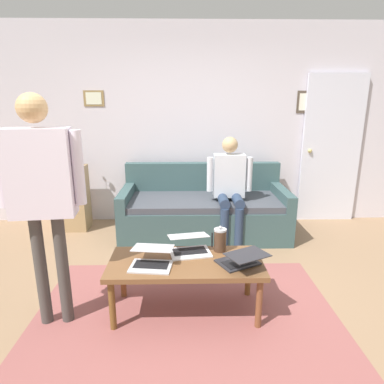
% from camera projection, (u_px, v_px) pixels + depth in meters
% --- Properties ---
extents(ground_plane, '(7.68, 7.68, 0.00)m').
position_uv_depth(ground_plane, '(199.00, 304.00, 2.84)').
color(ground_plane, '#937253').
extents(area_rug, '(2.46, 1.80, 0.01)m').
position_uv_depth(area_rug, '(186.00, 317.00, 2.66)').
color(area_rug, '#93514E').
rests_on(area_rug, ground_plane).
extents(back_wall, '(7.04, 0.11, 2.70)m').
position_uv_depth(back_wall, '(193.00, 126.00, 4.60)').
color(back_wall, silver).
rests_on(back_wall, ground_plane).
extents(interior_door, '(0.82, 0.09, 2.05)m').
position_uv_depth(interior_door, '(331.00, 150.00, 4.64)').
color(interior_door, silver).
rests_on(interior_door, ground_plane).
extents(couch, '(2.10, 0.93, 0.88)m').
position_uv_depth(couch, '(204.00, 211.00, 4.31)').
color(couch, '#385455').
rests_on(couch, ground_plane).
extents(coffee_table, '(1.23, 0.56, 0.45)m').
position_uv_depth(coffee_table, '(186.00, 266.00, 2.65)').
color(coffee_table, brown).
rests_on(coffee_table, ground_plane).
extents(laptop_left, '(0.42, 0.44, 0.13)m').
position_uv_depth(laptop_left, '(241.00, 260.00, 2.56)').
color(laptop_left, '#28282D').
rests_on(laptop_left, coffee_table).
extents(laptop_center, '(0.35, 0.35, 0.13)m').
position_uv_depth(laptop_center, '(152.00, 260.00, 2.56)').
color(laptop_center, silver).
rests_on(laptop_center, coffee_table).
extents(laptop_right, '(0.39, 0.38, 0.15)m').
position_uv_depth(laptop_right, '(189.00, 247.00, 2.79)').
color(laptop_right, silver).
rests_on(laptop_right, coffee_table).
extents(french_press, '(0.13, 0.11, 0.23)m').
position_uv_depth(french_press, '(220.00, 240.00, 2.80)').
color(french_press, '#4C3323').
rests_on(french_press, coffee_table).
extents(side_shelf, '(0.42, 0.32, 0.87)m').
position_uv_depth(side_shelf, '(71.00, 198.00, 4.43)').
color(side_shelf, tan).
rests_on(side_shelf, ground_plane).
extents(flower_vase, '(0.10, 0.11, 0.47)m').
position_uv_depth(flower_vase, '(67.00, 154.00, 4.27)').
color(flower_vase, '#335289').
rests_on(flower_vase, side_shelf).
extents(person_standing, '(0.61, 0.24, 1.74)m').
position_uv_depth(person_standing, '(41.00, 184.00, 2.34)').
color(person_standing, '#484340').
rests_on(person_standing, ground_plane).
extents(person_seated, '(0.55, 0.51, 1.28)m').
position_uv_depth(person_seated, '(230.00, 184.00, 3.98)').
color(person_seated, '#293953').
rests_on(person_seated, ground_plane).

